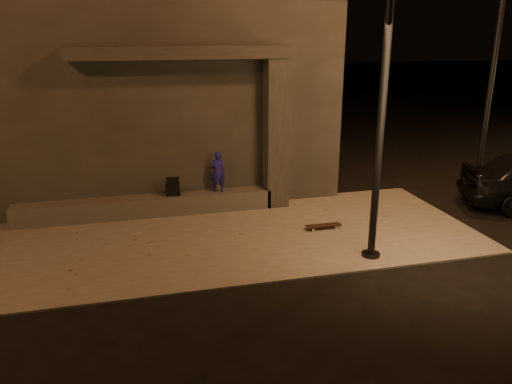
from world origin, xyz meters
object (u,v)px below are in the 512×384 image
object	(u,v)px
backpack	(173,188)
street_lamp_0	(388,33)
skateboard	(324,226)
skateboarder	(218,172)
column	(276,134)

from	to	relation	value
backpack	street_lamp_0	xyz separation A→B (m)	(3.51, -3.41, 3.55)
backpack	skateboard	size ratio (longest dim) A/B	0.59
skateboarder	column	bearing A→B (deg)	-174.54
column	skateboard	world-z (taller)	column
backpack	skateboard	world-z (taller)	backpack
skateboarder	street_lamp_0	bearing A→B (deg)	130.82
column	street_lamp_0	size ratio (longest dim) A/B	0.48
column	skateboarder	bearing A→B (deg)	180.00
skateboard	street_lamp_0	bearing A→B (deg)	-75.53
skateboarder	skateboard	bearing A→B (deg)	142.95
skateboarder	backpack	size ratio (longest dim) A/B	2.10
skateboard	street_lamp_0	size ratio (longest dim) A/B	0.11
column	backpack	distance (m)	2.83
column	backpack	size ratio (longest dim) A/B	7.57
skateboard	skateboarder	bearing A→B (deg)	138.06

